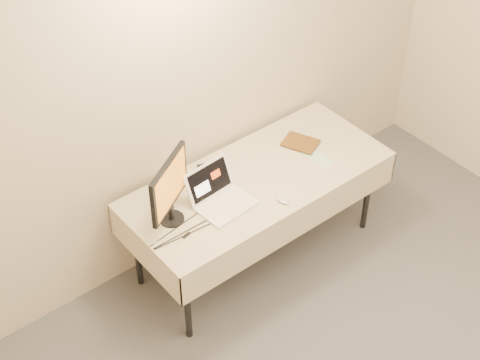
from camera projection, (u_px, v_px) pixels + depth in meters
back_wall at (215, 72)px, 4.82m from camera, size 4.00×0.10×2.70m
table at (258, 185)px, 4.99m from camera, size 1.86×0.81×0.74m
laptop at (219, 195)px, 4.73m from camera, size 0.38×0.36×0.24m
monitor at (169, 187)px, 4.47m from camera, size 0.41×0.26×0.47m
book at (296, 138)px, 5.09m from camera, size 0.17×0.09×0.24m
alarm_clock at (207, 168)px, 4.99m from camera, size 0.14×0.09×0.05m
clicker at (282, 200)px, 4.76m from camera, size 0.07×0.11×0.02m
paper_form at (317, 157)px, 5.12m from camera, size 0.11×0.26×0.00m
usb_dongle at (187, 235)px, 4.54m from camera, size 0.06×0.03×0.01m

